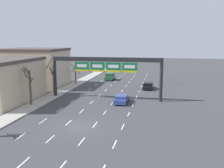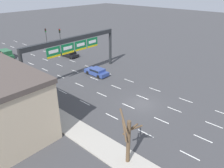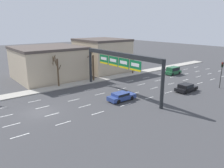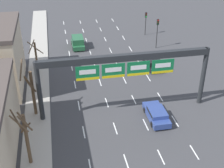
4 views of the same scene
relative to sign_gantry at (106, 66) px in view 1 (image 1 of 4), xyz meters
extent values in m
plane|color=#3D3D3F|center=(0.00, -13.95, -5.58)|extent=(220.00, 220.00, 0.00)
cube|color=#A8A399|center=(-9.65, -13.95, -5.50)|extent=(2.80, 110.00, 0.15)
cube|color=white|center=(-4.95, -17.95, -5.57)|extent=(0.12, 2.00, 0.01)
cube|color=white|center=(-4.95, -12.95, -5.57)|extent=(0.12, 2.00, 0.01)
cube|color=white|center=(-4.95, -7.95, -5.57)|extent=(0.12, 2.00, 0.01)
cube|color=white|center=(-4.95, -2.95, -5.57)|extent=(0.12, 2.00, 0.01)
cube|color=white|center=(-4.95, 2.05, -5.57)|extent=(0.12, 2.00, 0.01)
cube|color=white|center=(-4.95, 7.05, -5.57)|extent=(0.12, 2.00, 0.01)
cube|color=white|center=(-4.95, 12.05, -5.57)|extent=(0.12, 2.00, 0.01)
cube|color=white|center=(-4.95, 17.05, -5.57)|extent=(0.12, 2.00, 0.01)
cube|color=white|center=(-4.95, 22.05, -5.57)|extent=(0.12, 2.00, 0.01)
cube|color=white|center=(-4.95, 27.05, -5.57)|extent=(0.12, 2.00, 0.01)
cube|color=white|center=(-4.95, 32.05, -5.57)|extent=(0.12, 2.00, 0.01)
cube|color=white|center=(-1.65, -22.95, -5.57)|extent=(0.12, 2.00, 0.01)
cube|color=white|center=(-1.65, -17.95, -5.57)|extent=(0.12, 2.00, 0.01)
cube|color=white|center=(-1.65, -12.95, -5.57)|extent=(0.12, 2.00, 0.01)
cube|color=white|center=(-1.65, -7.95, -5.57)|extent=(0.12, 2.00, 0.01)
cube|color=white|center=(-1.65, -2.95, -5.57)|extent=(0.12, 2.00, 0.01)
cube|color=white|center=(-1.65, 2.05, -5.57)|extent=(0.12, 2.00, 0.01)
cube|color=white|center=(-1.65, 7.05, -5.57)|extent=(0.12, 2.00, 0.01)
cube|color=white|center=(-1.65, 12.05, -5.57)|extent=(0.12, 2.00, 0.01)
cube|color=white|center=(-1.65, 17.05, -5.57)|extent=(0.12, 2.00, 0.01)
cube|color=white|center=(-1.65, 22.05, -5.57)|extent=(0.12, 2.00, 0.01)
cube|color=white|center=(-1.65, 27.05, -5.57)|extent=(0.12, 2.00, 0.01)
cube|color=white|center=(-1.65, 32.05, -5.57)|extent=(0.12, 2.00, 0.01)
cube|color=white|center=(1.65, -22.95, -5.57)|extent=(0.12, 2.00, 0.01)
cube|color=white|center=(1.65, -17.95, -5.57)|extent=(0.12, 2.00, 0.01)
cube|color=white|center=(1.65, -12.95, -5.57)|extent=(0.12, 2.00, 0.01)
cube|color=white|center=(1.65, -7.95, -5.57)|extent=(0.12, 2.00, 0.01)
cube|color=white|center=(1.65, -2.95, -5.57)|extent=(0.12, 2.00, 0.01)
cube|color=white|center=(1.65, 2.05, -5.57)|extent=(0.12, 2.00, 0.01)
cube|color=white|center=(1.65, 7.05, -5.57)|extent=(0.12, 2.00, 0.01)
cube|color=white|center=(1.65, 12.05, -5.57)|extent=(0.12, 2.00, 0.01)
cube|color=white|center=(1.65, 17.05, -5.57)|extent=(0.12, 2.00, 0.01)
cube|color=white|center=(1.65, 22.05, -5.57)|extent=(0.12, 2.00, 0.01)
cube|color=white|center=(1.65, 27.05, -5.57)|extent=(0.12, 2.00, 0.01)
cube|color=white|center=(1.65, 32.05, -5.57)|extent=(0.12, 2.00, 0.01)
cube|color=white|center=(4.95, -17.95, -5.57)|extent=(0.12, 2.00, 0.01)
cube|color=white|center=(4.95, -12.95, -5.57)|extent=(0.12, 2.00, 0.01)
cube|color=white|center=(4.95, -7.95, -5.57)|extent=(0.12, 2.00, 0.01)
cube|color=white|center=(4.95, -2.95, -5.57)|extent=(0.12, 2.00, 0.01)
cube|color=white|center=(4.95, 2.05, -5.57)|extent=(0.12, 2.00, 0.01)
cube|color=white|center=(4.95, 7.05, -5.57)|extent=(0.12, 2.00, 0.01)
cube|color=white|center=(4.95, 12.05, -5.57)|extent=(0.12, 2.00, 0.01)
cube|color=white|center=(4.95, 17.05, -5.57)|extent=(0.12, 2.00, 0.01)
cube|color=white|center=(4.95, 22.05, -5.57)|extent=(0.12, 2.00, 0.01)
cube|color=white|center=(4.95, 27.05, -5.57)|extent=(0.12, 2.00, 0.01)
cube|color=white|center=(4.95, 32.05, -5.57)|extent=(0.12, 2.00, 0.01)
cylinder|color=#232628|center=(-9.05, 0.04, -2.08)|extent=(0.52, 0.52, 6.98)
cylinder|color=#232628|center=(9.05, 0.04, -2.08)|extent=(0.52, 0.52, 6.98)
cube|color=#232628|center=(0.00, 0.04, 1.06)|extent=(18.10, 0.60, 0.70)
cube|color=#116B38|center=(-4.02, -0.30, -0.18)|extent=(2.43, 0.08, 1.58)
cube|color=white|center=(-4.02, -0.35, -0.04)|extent=(1.70, 0.02, 0.50)
cube|color=yellow|center=(-4.02, -0.35, -0.83)|extent=(2.38, 0.02, 0.28)
cube|color=#116B38|center=(-1.34, -0.30, -0.18)|extent=(2.43, 0.08, 1.58)
cube|color=white|center=(-1.34, -0.35, -0.04)|extent=(1.70, 0.02, 0.50)
cube|color=yellow|center=(-1.34, -0.35, -0.83)|extent=(2.38, 0.02, 0.28)
cube|color=#116B38|center=(1.34, -0.30, -0.18)|extent=(2.43, 0.08, 1.58)
cube|color=white|center=(1.34, -0.35, -0.04)|extent=(1.70, 0.02, 0.50)
cube|color=yellow|center=(1.34, -0.35, -0.83)|extent=(2.38, 0.02, 0.28)
cube|color=#116B38|center=(4.02, -0.30, -0.18)|extent=(2.43, 0.08, 1.58)
cube|color=white|center=(4.02, -0.35, -0.04)|extent=(1.70, 0.02, 0.50)
cube|color=yellow|center=(4.02, -0.35, -0.83)|extent=(2.38, 0.02, 0.28)
cube|color=#C6B293|center=(-17.40, 8.80, -1.83)|extent=(11.90, 10.47, 7.50)
cube|color=#4C423D|center=(-17.40, 8.80, 2.17)|extent=(12.14, 10.68, 0.50)
cube|color=#235B38|center=(-3.35, 19.34, -5.05)|extent=(1.90, 4.17, 0.66)
cube|color=#235B38|center=(-3.35, 19.29, -4.25)|extent=(1.75, 2.92, 0.94)
cube|color=black|center=(-3.35, 19.29, -4.25)|extent=(1.79, 2.68, 0.67)
cylinder|color=black|center=(-4.22, 20.59, -5.25)|extent=(0.22, 0.66, 0.66)
cylinder|color=black|center=(-2.49, 20.59, -5.25)|extent=(0.22, 0.66, 0.66)
cylinder|color=black|center=(-4.22, 18.09, -5.25)|extent=(0.22, 0.66, 0.66)
cylinder|color=black|center=(-2.49, 18.09, -5.25)|extent=(0.22, 0.66, 0.66)
cube|color=navy|center=(3.05, -2.11, -5.05)|extent=(1.88, 4.51, 0.65)
cube|color=navy|center=(3.05, -2.38, -4.51)|extent=(1.73, 2.35, 0.44)
cube|color=black|center=(3.05, -2.38, -4.51)|extent=(1.77, 2.16, 0.31)
cylinder|color=black|center=(2.20, -0.76, -5.25)|extent=(0.22, 0.66, 0.66)
cylinder|color=black|center=(3.90, -0.76, -5.25)|extent=(0.22, 0.66, 0.66)
cylinder|color=black|center=(2.20, -3.47, -5.25)|extent=(0.22, 0.66, 0.66)
cylinder|color=black|center=(3.90, -3.47, -5.25)|extent=(0.22, 0.66, 0.66)
cube|color=black|center=(6.48, 9.95, -5.09)|extent=(1.95, 4.37, 0.56)
cube|color=black|center=(6.48, 9.69, -4.51)|extent=(1.79, 2.27, 0.60)
cube|color=black|center=(6.48, 9.69, -4.51)|extent=(1.83, 2.09, 0.43)
cylinder|color=black|center=(5.59, 11.26, -5.25)|extent=(0.22, 0.66, 0.66)
cylinder|color=black|center=(7.36, 11.26, -5.25)|extent=(0.22, 0.66, 0.66)
cylinder|color=black|center=(5.59, 8.64, -5.25)|extent=(0.22, 0.66, 0.66)
cylinder|color=black|center=(7.36, 8.64, -5.25)|extent=(0.22, 0.66, 0.66)
cylinder|color=black|center=(9.14, 16.60, -3.61)|extent=(0.12, 0.12, 3.94)
cube|color=black|center=(9.14, 16.60, -1.18)|extent=(0.30, 0.24, 0.90)
sphere|color=red|center=(9.14, 16.47, -0.88)|extent=(0.20, 0.20, 0.20)
sphere|color=#412F0C|center=(9.14, 16.47, -1.18)|extent=(0.20, 0.20, 0.20)
sphere|color=#0E3515|center=(9.14, 16.47, -1.48)|extent=(0.20, 0.20, 0.20)
cylinder|color=black|center=(9.05, 22.67, -3.96)|extent=(0.12, 0.12, 3.23)
cube|color=black|center=(9.05, 22.67, -1.90)|extent=(0.30, 0.24, 0.90)
sphere|color=#3D0E0C|center=(9.05, 22.54, -1.60)|extent=(0.20, 0.20, 0.20)
sphere|color=#412F0C|center=(9.05, 22.54, -1.90)|extent=(0.20, 0.20, 0.20)
sphere|color=green|center=(9.05, 22.54, -2.20)|extent=(0.20, 0.20, 0.20)
cylinder|color=brown|center=(-10.13, -6.48, -2.83)|extent=(0.31, 0.31, 5.19)
cylinder|color=brown|center=(-10.45, -7.16, -0.60)|extent=(1.51, 0.81, 1.47)
cylinder|color=brown|center=(-10.63, -6.89, -0.38)|extent=(1.00, 1.18, 1.58)
cylinder|color=brown|center=(-10.17, -6.81, -0.36)|extent=(0.79, 0.24, 1.34)
cylinder|color=brown|center=(-10.13, -6.05, -1.89)|extent=(0.97, 0.15, 1.01)
cylinder|color=brown|center=(-10.00, -6.95, -0.78)|extent=(1.10, 0.43, 1.80)
cylinder|color=brown|center=(-9.79, 1.16, -2.81)|extent=(0.35, 0.35, 5.23)
cylinder|color=brown|center=(-9.91, 0.67, -1.36)|extent=(1.14, 0.43, 1.92)
cylinder|color=brown|center=(-10.15, 0.85, -1.23)|extent=(0.81, 0.91, 0.96)
cylinder|color=brown|center=(-10.66, 1.29, 0.04)|extent=(0.44, 1.88, 1.69)
cylinder|color=brown|center=(-9.75, 12.39, -3.46)|extent=(0.28, 0.28, 3.94)
cylinder|color=brown|center=(-9.95, 11.70, -1.71)|extent=(1.50, 0.54, 1.34)
cylinder|color=brown|center=(-10.24, 12.84, -2.23)|extent=(1.07, 1.14, 1.71)
cylinder|color=brown|center=(-9.16, 12.00, -2.60)|extent=(0.94, 1.32, 1.36)
camera|label=1|loc=(9.14, -39.94, 4.31)|focal=40.00mm
camera|label=2|loc=(-21.78, -28.07, 9.44)|focal=35.00mm
camera|label=3|loc=(27.36, -23.16, 5.83)|focal=35.00mm
camera|label=4|loc=(-6.94, -28.35, 14.59)|focal=50.00mm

